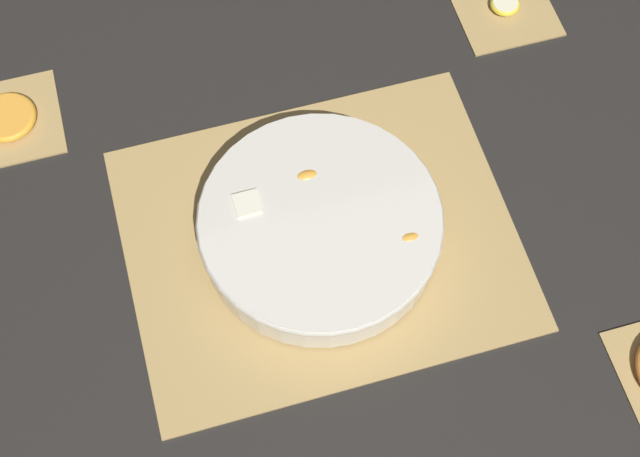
{
  "coord_description": "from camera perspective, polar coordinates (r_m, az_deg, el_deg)",
  "views": [
    {
      "loc": [
        0.12,
        0.43,
        0.93
      ],
      "look_at": [
        0.0,
        0.0,
        0.03
      ],
      "focal_mm": 50.0,
      "sensor_mm": 36.0,
      "label": 1
    }
  ],
  "objects": [
    {
      "name": "coaster_mat_near_left",
      "position": [
        1.23,
        11.69,
        13.65
      ],
      "size": [
        0.13,
        0.13,
        0.01
      ],
      "color": "tan",
      "rests_on": "ground_plane"
    },
    {
      "name": "orange_slice_whole",
      "position": [
        1.16,
        -19.4,
        6.72
      ],
      "size": [
        0.07,
        0.07,
        0.01
      ],
      "color": "#F9A338",
      "rests_on": "coaster_mat_near_right"
    },
    {
      "name": "banana_coin_single",
      "position": [
        1.23,
        11.76,
        13.87
      ],
      "size": [
        0.04,
        0.04,
        0.01
      ],
      "color": "#F7EFC6",
      "rests_on": "coaster_mat_near_left"
    },
    {
      "name": "coaster_mat_near_right",
      "position": [
        1.17,
        -19.28,
        6.51
      ],
      "size": [
        0.13,
        0.13,
        0.01
      ],
      "color": "tan",
      "rests_on": "ground_plane"
    },
    {
      "name": "ground_plane",
      "position": [
        1.03,
        -0.0,
        -0.66
      ],
      "size": [
        6.0,
        6.0,
        0.0
      ],
      "primitive_type": "plane",
      "color": "black"
    },
    {
      "name": "fruit_salad_bowl",
      "position": [
        1.0,
        -0.02,
        0.27
      ],
      "size": [
        0.27,
        0.27,
        0.06
      ],
      "color": "silver",
      "rests_on": "bamboo_mat_center"
    },
    {
      "name": "bamboo_mat_center",
      "position": [
        1.02,
        -0.0,
        -0.58
      ],
      "size": [
        0.44,
        0.36,
        0.01
      ],
      "color": "tan",
      "rests_on": "ground_plane"
    }
  ]
}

